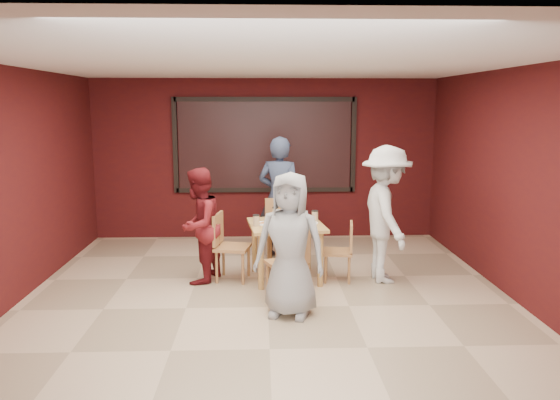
{
  "coord_description": "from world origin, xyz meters",
  "views": [
    {
      "loc": [
        -0.08,
        -6.1,
        2.35
      ],
      "look_at": [
        0.18,
        1.06,
        1.09
      ],
      "focal_mm": 35.0,
      "sensor_mm": 36.0,
      "label": 1
    }
  ],
  "objects_px": {
    "chair_back": "(281,227)",
    "chair_right": "(343,248)",
    "chair_left": "(227,243)",
    "diner_right": "(386,214)",
    "dining_table": "(286,231)",
    "chair_front": "(289,260)",
    "diner_front": "(290,245)",
    "diner_left": "(199,226)",
    "diner_back": "(280,197)"
  },
  "relations": [
    {
      "from": "chair_back",
      "to": "chair_right",
      "type": "relative_size",
      "value": 1.21
    },
    {
      "from": "chair_back",
      "to": "chair_right",
      "type": "height_order",
      "value": "chair_back"
    },
    {
      "from": "chair_front",
      "to": "diner_back",
      "type": "xyz_separation_m",
      "value": [
        -0.04,
        1.97,
        0.43
      ]
    },
    {
      "from": "diner_front",
      "to": "diner_left",
      "type": "height_order",
      "value": "diner_front"
    },
    {
      "from": "chair_back",
      "to": "chair_right",
      "type": "distance_m",
      "value": 1.18
    },
    {
      "from": "dining_table",
      "to": "diner_front",
      "type": "distance_m",
      "value": 1.3
    },
    {
      "from": "chair_front",
      "to": "chair_back",
      "type": "xyz_separation_m",
      "value": [
        -0.03,
        1.62,
        0.04
      ]
    },
    {
      "from": "dining_table",
      "to": "diner_left",
      "type": "xyz_separation_m",
      "value": [
        -1.16,
        -0.07,
        0.09
      ]
    },
    {
      "from": "diner_front",
      "to": "diner_back",
      "type": "height_order",
      "value": "diner_back"
    },
    {
      "from": "diner_left",
      "to": "diner_back",
      "type": "bearing_deg",
      "value": 156.75
    },
    {
      "from": "chair_front",
      "to": "diner_right",
      "type": "bearing_deg",
      "value": 28.5
    },
    {
      "from": "chair_front",
      "to": "diner_right",
      "type": "distance_m",
      "value": 1.57
    },
    {
      "from": "chair_front",
      "to": "chair_left",
      "type": "distance_m",
      "value": 1.15
    },
    {
      "from": "dining_table",
      "to": "diner_back",
      "type": "distance_m",
      "value": 1.16
    },
    {
      "from": "chair_front",
      "to": "chair_left",
      "type": "xyz_separation_m",
      "value": [
        -0.79,
        0.83,
        0.01
      ]
    },
    {
      "from": "chair_back",
      "to": "dining_table",
      "type": "bearing_deg",
      "value": -87.57
    },
    {
      "from": "chair_right",
      "to": "diner_back",
      "type": "height_order",
      "value": "diner_back"
    },
    {
      "from": "chair_right",
      "to": "diner_right",
      "type": "height_order",
      "value": "diner_right"
    },
    {
      "from": "chair_back",
      "to": "diner_back",
      "type": "relative_size",
      "value": 0.51
    },
    {
      "from": "chair_front",
      "to": "diner_back",
      "type": "bearing_deg",
      "value": 91.17
    },
    {
      "from": "chair_back",
      "to": "diner_left",
      "type": "relative_size",
      "value": 0.63
    },
    {
      "from": "chair_back",
      "to": "chair_left",
      "type": "bearing_deg",
      "value": -134.4
    },
    {
      "from": "chair_back",
      "to": "diner_front",
      "type": "xyz_separation_m",
      "value": [
        0.01,
        -2.07,
        0.27
      ]
    },
    {
      "from": "chair_right",
      "to": "diner_left",
      "type": "xyz_separation_m",
      "value": [
        -1.92,
        0.03,
        0.32
      ]
    },
    {
      "from": "dining_table",
      "to": "chair_front",
      "type": "height_order",
      "value": "dining_table"
    },
    {
      "from": "chair_back",
      "to": "diner_front",
      "type": "bearing_deg",
      "value": -89.62
    },
    {
      "from": "chair_left",
      "to": "diner_back",
      "type": "height_order",
      "value": "diner_back"
    },
    {
      "from": "diner_right",
      "to": "diner_front",
      "type": "bearing_deg",
      "value": 126.96
    },
    {
      "from": "chair_right",
      "to": "diner_right",
      "type": "distance_m",
      "value": 0.73
    },
    {
      "from": "dining_table",
      "to": "chair_left",
      "type": "distance_m",
      "value": 0.81
    },
    {
      "from": "chair_back",
      "to": "chair_front",
      "type": "bearing_deg",
      "value": -89.0
    },
    {
      "from": "dining_table",
      "to": "diner_left",
      "type": "height_order",
      "value": "diner_left"
    },
    {
      "from": "dining_table",
      "to": "chair_back",
      "type": "height_order",
      "value": "chair_back"
    },
    {
      "from": "diner_left",
      "to": "diner_front",
      "type": "bearing_deg",
      "value": 62.94
    },
    {
      "from": "diner_front",
      "to": "diner_right",
      "type": "xyz_separation_m",
      "value": [
        1.34,
        1.17,
        0.1
      ]
    },
    {
      "from": "chair_front",
      "to": "diner_back",
      "type": "height_order",
      "value": "diner_back"
    },
    {
      "from": "diner_front",
      "to": "diner_back",
      "type": "xyz_separation_m",
      "value": [
        -0.03,
        2.42,
        0.12
      ]
    },
    {
      "from": "chair_left",
      "to": "diner_left",
      "type": "xyz_separation_m",
      "value": [
        -0.37,
        -0.06,
        0.25
      ]
    },
    {
      "from": "dining_table",
      "to": "chair_right",
      "type": "distance_m",
      "value": 0.8
    },
    {
      "from": "diner_back",
      "to": "chair_left",
      "type": "bearing_deg",
      "value": 75.6
    },
    {
      "from": "chair_right",
      "to": "chair_left",
      "type": "bearing_deg",
      "value": 176.55
    },
    {
      "from": "chair_left",
      "to": "dining_table",
      "type": "bearing_deg",
      "value": 0.77
    },
    {
      "from": "diner_left",
      "to": "dining_table",
      "type": "bearing_deg",
      "value": 113.38
    },
    {
      "from": "chair_back",
      "to": "diner_front",
      "type": "distance_m",
      "value": 2.09
    },
    {
      "from": "diner_back",
      "to": "chair_front",
      "type": "bearing_deg",
      "value": 110.33
    },
    {
      "from": "chair_left",
      "to": "diner_right",
      "type": "height_order",
      "value": "diner_right"
    },
    {
      "from": "chair_right",
      "to": "diner_back",
      "type": "xyz_separation_m",
      "value": [
        -0.8,
        1.23,
        0.49
      ]
    },
    {
      "from": "chair_front",
      "to": "chair_right",
      "type": "xyz_separation_m",
      "value": [
        0.76,
        0.74,
        -0.05
      ]
    },
    {
      "from": "dining_table",
      "to": "chair_back",
      "type": "xyz_separation_m",
      "value": [
        -0.03,
        0.77,
        -0.13
      ]
    },
    {
      "from": "diner_back",
      "to": "chair_right",
      "type": "bearing_deg",
      "value": 142.37
    }
  ]
}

